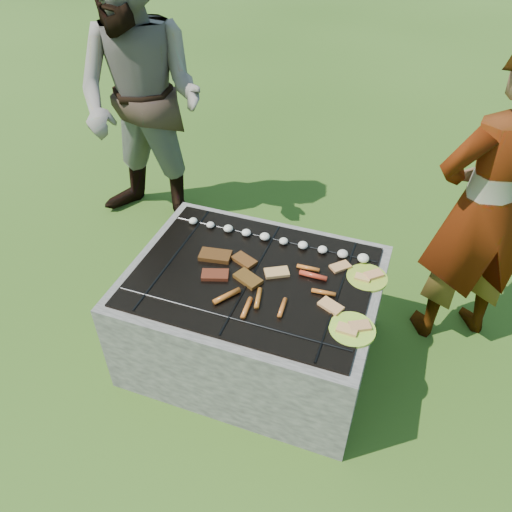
{
  "coord_description": "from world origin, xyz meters",
  "views": [
    {
      "loc": [
        0.67,
        -1.79,
        2.35
      ],
      "look_at": [
        0.0,
        0.05,
        0.7
      ],
      "focal_mm": 35.0,
      "sensor_mm": 36.0,
      "label": 1
    }
  ],
  "objects": [
    {
      "name": "lawn",
      "position": [
        0.0,
        0.0,
        0.0
      ],
      "size": [
        60.0,
        60.0,
        0.0
      ],
      "primitive_type": "plane",
      "color": "#284A12",
      "rests_on": "ground"
    },
    {
      "name": "fire_pit",
      "position": [
        0.0,
        0.0,
        0.28
      ],
      "size": [
        1.3,
        1.0,
        0.62
      ],
      "color": "#A59D93",
      "rests_on": "ground"
    },
    {
      "name": "mushrooms",
      "position": [
        0.07,
        0.3,
        0.63
      ],
      "size": [
        1.06,
        0.06,
        0.04
      ],
      "color": "white",
      "rests_on": "fire_pit"
    },
    {
      "name": "pork_slabs",
      "position": [
        -0.14,
        0.01,
        0.62
      ],
      "size": [
        0.4,
        0.28,
        0.02
      ],
      "color": "brown",
      "rests_on": "fire_pit"
    },
    {
      "name": "sausages",
      "position": [
        0.16,
        -0.09,
        0.62
      ],
      "size": [
        0.55,
        0.46,
        0.03
      ],
      "color": "orange",
      "rests_on": "fire_pit"
    },
    {
      "name": "bread_on_grate",
      "position": [
        0.3,
        0.05,
        0.62
      ],
      "size": [
        0.46,
        0.41,
        0.02
      ],
      "color": "tan",
      "rests_on": "fire_pit"
    },
    {
      "name": "plate_far",
      "position": [
        0.56,
        0.19,
        0.61
      ],
      "size": [
        0.27,
        0.27,
        0.03
      ],
      "color": "yellow",
      "rests_on": "fire_pit"
    },
    {
      "name": "plate_near",
      "position": [
        0.56,
        -0.19,
        0.61
      ],
      "size": [
        0.24,
        0.24,
        0.03
      ],
      "color": "#FBFF3C",
      "rests_on": "fire_pit"
    },
    {
      "name": "cook",
      "position": [
        1.06,
        0.6,
        0.88
      ],
      "size": [
        0.76,
        0.68,
        1.75
      ],
      "primitive_type": "imported",
      "rotation": [
        0.0,
        0.0,
        3.65
      ],
      "color": "gray",
      "rests_on": "ground"
    },
    {
      "name": "bystander",
      "position": [
        -1.17,
        1.01,
        0.98
      ],
      "size": [
        1.0,
        0.8,
        1.96
      ],
      "primitive_type": "imported",
      "rotation": [
        0.0,
        0.0,
        -0.07
      ],
      "color": "#A29587",
      "rests_on": "ground"
    }
  ]
}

